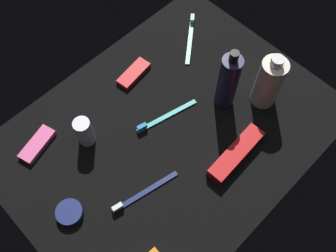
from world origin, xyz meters
The scene contains 11 objects.
ground_plane centered at (0.00, 0.00, -0.60)cm, with size 84.00×64.00×1.20cm, color black.
lotion_bottle centered at (17.08, -4.06, 9.30)cm, with size 5.21×5.21×20.84cm.
bodywash_bottle centered at (25.32, -10.94, 7.95)cm, with size 6.68×6.68×17.54cm.
deodorant_stick centered at (-16.37, 12.90, 4.40)cm, with size 4.23×4.23×8.80cm, color silver.
toothbrush_navy centered at (-16.54, -7.64, 0.61)cm, with size 17.85×4.94×2.10cm.
toothbrush_green centered at (26.83, 17.66, 0.61)cm, with size 14.78×12.22×2.10cm.
toothbrush_teal centered at (1.82, 3.61, 0.61)cm, with size 17.78×5.38×2.10cm.
toothpaste_box_red centered at (7.01, -16.94, 1.60)cm, with size 17.60×4.40×3.20cm, color red.
snack_bar_pink centered at (-26.52, 20.44, 0.75)cm, with size 10.40×4.00×1.50cm, color #E55999.
snack_bar_red centered at (5.69, 19.47, 0.75)cm, with size 10.40×4.00×1.50cm, color red.
cream_tin_left centered at (-31.50, 0.66, 0.99)cm, with size 6.29×6.29×1.98cm, color navy.
Camera 1 is at (-31.73, -32.08, 88.89)cm, focal length 40.91 mm.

